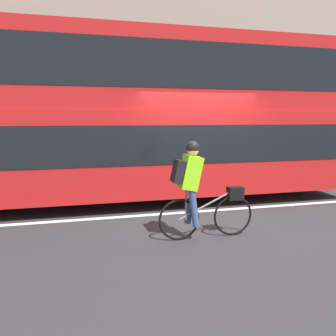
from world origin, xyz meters
TOP-DOWN VIEW (x-y plane):
  - ground_plane at (0.00, 0.00)m, footprint 80.00×80.00m
  - road_center_line at (0.00, 0.24)m, footprint 50.00×0.14m
  - sidewalk_curb at (0.00, 5.17)m, footprint 60.00×1.89m
  - building_facade at (0.00, 6.26)m, footprint 60.00×0.30m
  - bus at (-1.41, 1.60)m, footprint 10.64×2.58m
  - cyclist_on_bike at (-0.59, -1.25)m, footprint 1.63×0.32m
  - trash_bin at (-1.27, 5.07)m, footprint 0.59×0.59m
  - street_sign_post at (-4.91, 5.06)m, footprint 0.36×0.09m

SIDE VIEW (x-z plane):
  - ground_plane at x=0.00m, z-range 0.00..0.00m
  - road_center_line at x=0.00m, z-range 0.00..0.01m
  - sidewalk_curb at x=0.00m, z-range 0.00..0.15m
  - trash_bin at x=-1.27m, z-range 0.15..1.08m
  - cyclist_on_bike at x=-0.59m, z-range 0.06..1.69m
  - street_sign_post at x=-4.91m, z-range 0.29..2.86m
  - bus at x=-1.41m, z-range 0.20..4.00m
  - building_facade at x=0.00m, z-range 0.00..9.73m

